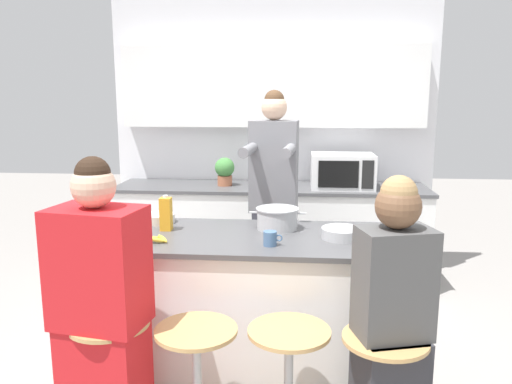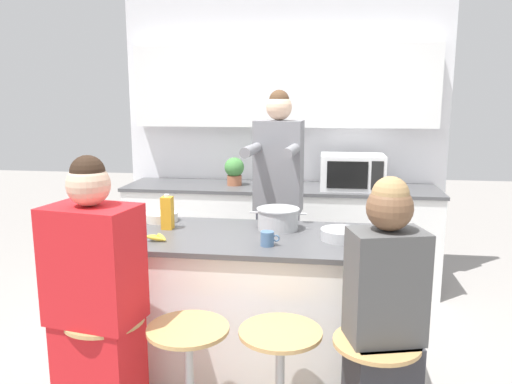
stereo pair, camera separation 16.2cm
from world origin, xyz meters
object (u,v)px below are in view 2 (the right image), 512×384
at_px(person_cooking, 278,212).
at_px(fruit_bowl, 341,234).
at_px(bar_stool_center_left, 189,380).
at_px(juice_carton, 167,213).
at_px(microwave, 352,172).
at_px(kitchen_island, 254,307).
at_px(potted_plant, 234,170).
at_px(coffee_cup_near, 267,239).
at_px(person_seated_near, 383,336).
at_px(bar_stool_center_right, 280,384).
at_px(cooking_pot, 278,219).
at_px(person_wrapped_blanket, 96,310).
at_px(banana_bunch, 157,237).
at_px(bar_stool_leftmost, 107,368).

height_order(person_cooking, fruit_bowl, person_cooking).
distance_m(bar_stool_center_left, juice_carton, 1.06).
xyz_separation_m(fruit_bowl, microwave, (0.14, 1.63, 0.13)).
distance_m(kitchen_island, potted_plant, 1.80).
height_order(juice_carton, potted_plant, potted_plant).
relative_size(kitchen_island, coffee_cup_near, 15.43).
relative_size(person_seated_near, microwave, 2.52).
distance_m(bar_stool_center_right, cooking_pot, 1.03).
bearing_deg(coffee_cup_near, person_seated_near, -39.34).
bearing_deg(coffee_cup_near, cooking_pot, 86.22).
xyz_separation_m(coffee_cup_near, microwave, (0.54, 1.81, 0.12)).
bearing_deg(microwave, potted_plant, 178.10).
bearing_deg(bar_stool_center_right, microwave, 79.39).
xyz_separation_m(person_cooking, person_wrapped_blanket, (-0.76, -1.38, -0.20)).
relative_size(coffee_cup_near, microwave, 0.19).
height_order(person_cooking, microwave, person_cooking).
bearing_deg(banana_bunch, potted_plant, 86.40).
height_order(kitchen_island, person_wrapped_blanket, person_wrapped_blanket).
relative_size(person_cooking, potted_plant, 6.85).
distance_m(kitchen_island, juice_carton, 0.79).
relative_size(person_cooking, coffee_cup_near, 16.57).
relative_size(bar_stool_center_right, potted_plant, 2.49).
bearing_deg(cooking_pot, bar_stool_leftmost, -134.17).
bearing_deg(fruit_bowl, potted_plant, 119.36).
distance_m(cooking_pot, microwave, 1.54).
xyz_separation_m(person_cooking, fruit_bowl, (0.44, -0.72, 0.05)).
height_order(cooking_pot, juice_carton, juice_carton).
height_order(person_wrapped_blanket, cooking_pot, person_wrapped_blanket).
distance_m(bar_stool_center_left, fruit_bowl, 1.15).
distance_m(person_cooking, cooking_pot, 0.55).
distance_m(kitchen_island, person_wrapped_blanket, 0.99).
distance_m(cooking_pot, fruit_bowl, 0.43).
bearing_deg(bar_stool_center_right, kitchen_island, 108.45).
bearing_deg(fruit_bowl, bar_stool_center_right, -114.22).
xyz_separation_m(kitchen_island, person_wrapped_blanket, (-0.69, -0.68, 0.24)).
height_order(fruit_bowl, potted_plant, potted_plant).
bearing_deg(bar_stool_leftmost, potted_plant, 84.04).
bearing_deg(cooking_pot, microwave, 70.23).
distance_m(bar_stool_leftmost, bar_stool_center_left, 0.44).
distance_m(kitchen_island, bar_stool_center_right, 0.70).
relative_size(bar_stool_center_right, coffee_cup_near, 6.02).
xyz_separation_m(coffee_cup_near, banana_bunch, (-0.64, 0.01, -0.02)).
height_order(fruit_bowl, juice_carton, juice_carton).
relative_size(cooking_pot, banana_bunch, 2.59).
bearing_deg(banana_bunch, bar_stool_leftmost, -105.04).
bearing_deg(bar_stool_center_right, juice_carton, 136.58).
bearing_deg(bar_stool_center_left, bar_stool_center_right, 3.66).
bearing_deg(bar_stool_center_right, potted_plant, 105.60).
xyz_separation_m(kitchen_island, bar_stool_leftmost, (-0.66, -0.65, -0.09)).
bearing_deg(bar_stool_center_left, kitchen_island, 72.26).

